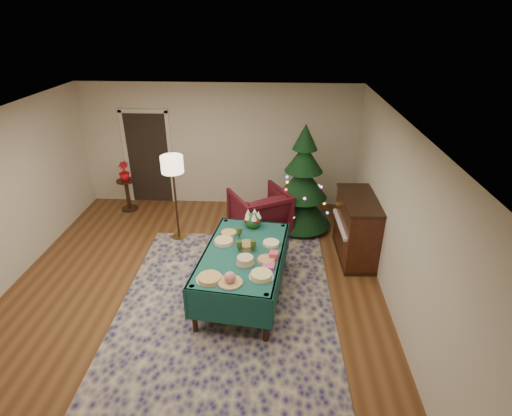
# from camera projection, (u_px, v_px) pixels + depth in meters

# --- Properties ---
(room_shell) EXTENTS (7.00, 7.00, 7.00)m
(room_shell) POSITION_uv_depth(u_px,v_px,m) (185.00, 223.00, 5.60)
(room_shell) COLOR #593319
(room_shell) RESTS_ON ground
(doorway) EXTENTS (1.08, 0.04, 2.16)m
(doorway) POSITION_uv_depth(u_px,v_px,m) (148.00, 156.00, 8.90)
(doorway) COLOR black
(doorway) RESTS_ON ground
(rug) EXTENTS (3.28, 4.26, 0.02)m
(rug) POSITION_uv_depth(u_px,v_px,m) (227.00, 305.00, 6.06)
(rug) COLOR #16134A
(rug) RESTS_ON ground
(buffet_table) EXTENTS (1.42, 2.16, 0.79)m
(buffet_table) POSITION_uv_depth(u_px,v_px,m) (243.00, 261.00, 6.02)
(buffet_table) COLOR black
(buffet_table) RESTS_ON ground
(platter_0) EXTENTS (0.37, 0.37, 0.05)m
(platter_0) POSITION_uv_depth(u_px,v_px,m) (210.00, 278.00, 5.34)
(platter_0) COLOR silver
(platter_0) RESTS_ON buffet_table
(platter_1) EXTENTS (0.34, 0.34, 0.17)m
(platter_1) POSITION_uv_depth(u_px,v_px,m) (230.00, 279.00, 5.24)
(platter_1) COLOR silver
(platter_1) RESTS_ON buffet_table
(platter_2) EXTENTS (0.34, 0.34, 0.07)m
(platter_2) POSITION_uv_depth(u_px,v_px,m) (261.00, 275.00, 5.38)
(platter_2) COLOR silver
(platter_2) RESTS_ON buffet_table
(platter_3) EXTENTS (0.27, 0.27, 0.11)m
(platter_3) POSITION_uv_depth(u_px,v_px,m) (245.00, 260.00, 5.66)
(platter_3) COLOR silver
(platter_3) RESTS_ON buffet_table
(platter_4) EXTENTS (0.29, 0.29, 0.04)m
(platter_4) POSITION_uv_depth(u_px,v_px,m) (266.00, 260.00, 5.73)
(platter_4) COLOR silver
(platter_4) RESTS_ON buffet_table
(platter_5) EXTENTS (0.34, 0.34, 0.05)m
(platter_5) POSITION_uv_depth(u_px,v_px,m) (224.00, 241.00, 6.17)
(platter_5) COLOR silver
(platter_5) RESTS_ON buffet_table
(platter_6) EXTENTS (0.29, 0.29, 0.08)m
(platter_6) POSITION_uv_depth(u_px,v_px,m) (246.00, 246.00, 6.04)
(platter_6) COLOR silver
(platter_6) RESTS_ON buffet_table
(platter_7) EXTENTS (0.29, 0.29, 0.04)m
(platter_7) POSITION_uv_depth(u_px,v_px,m) (271.00, 243.00, 6.13)
(platter_7) COLOR silver
(platter_7) RESTS_ON buffet_table
(platter_8) EXTENTS (0.28, 0.28, 0.04)m
(platter_8) POSITION_uv_depth(u_px,v_px,m) (229.00, 233.00, 6.41)
(platter_8) COLOR silver
(platter_8) RESTS_ON buffet_table
(goblet_0) EXTENTS (0.08, 0.08, 0.18)m
(goblet_0) POSITION_uv_depth(u_px,v_px,m) (239.00, 233.00, 6.26)
(goblet_0) COLOR #2D471E
(goblet_0) RESTS_ON buffet_table
(goblet_1) EXTENTS (0.08, 0.08, 0.18)m
(goblet_1) POSITION_uv_depth(u_px,v_px,m) (253.00, 246.00, 5.92)
(goblet_1) COLOR #2D471E
(goblet_1) RESTS_ON buffet_table
(goblet_2) EXTENTS (0.08, 0.08, 0.18)m
(goblet_2) POSITION_uv_depth(u_px,v_px,m) (239.00, 246.00, 5.91)
(goblet_2) COLOR #2D471E
(goblet_2) RESTS_ON buffet_table
(napkin_stack) EXTENTS (0.18, 0.18, 0.04)m
(napkin_stack) POSITION_uv_depth(u_px,v_px,m) (269.00, 266.00, 5.59)
(napkin_stack) COLOR #E43F8C
(napkin_stack) RESTS_ON buffet_table
(gift_box) EXTENTS (0.14, 0.14, 0.11)m
(gift_box) POSITION_uv_depth(u_px,v_px,m) (274.00, 255.00, 5.77)
(gift_box) COLOR #E43F63
(gift_box) RESTS_ON buffet_table
(centerpiece) EXTENTS (0.28, 0.29, 0.33)m
(centerpiece) POSITION_uv_depth(u_px,v_px,m) (253.00, 219.00, 6.58)
(centerpiece) COLOR #1E4C1E
(centerpiece) RESTS_ON buffet_table
(armchair) EXTENTS (1.31, 1.29, 1.02)m
(armchair) POSITION_uv_depth(u_px,v_px,m) (260.00, 210.00, 7.80)
(armchair) COLOR #4C1019
(armchair) RESTS_ON ground
(floor_lamp) EXTENTS (0.41, 0.41, 1.69)m
(floor_lamp) POSITION_uv_depth(u_px,v_px,m) (173.00, 170.00, 7.22)
(floor_lamp) COLOR #A57F3F
(floor_lamp) RESTS_ON ground
(side_table) EXTENTS (0.39, 0.39, 0.71)m
(side_table) POSITION_uv_depth(u_px,v_px,m) (128.00, 195.00, 8.82)
(side_table) COLOR black
(side_table) RESTS_ON ground
(potted_plant) EXTENTS (0.23, 0.42, 0.23)m
(potted_plant) POSITION_uv_depth(u_px,v_px,m) (125.00, 175.00, 8.60)
(potted_plant) COLOR red
(potted_plant) RESTS_ON side_table
(christmas_tree) EXTENTS (1.30, 1.30, 2.16)m
(christmas_tree) POSITION_uv_depth(u_px,v_px,m) (303.00, 184.00, 7.79)
(christmas_tree) COLOR black
(christmas_tree) RESTS_ON ground
(piano) EXTENTS (0.68, 1.35, 1.15)m
(piano) POSITION_uv_depth(u_px,v_px,m) (356.00, 228.00, 7.05)
(piano) COLOR black
(piano) RESTS_ON ground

